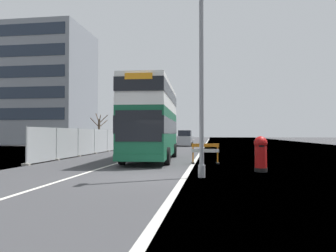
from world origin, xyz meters
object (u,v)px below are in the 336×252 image
object	(u,v)px
roadworks_barrier	(205,151)
red_pillar_postbox	(261,152)
lamppost_foreground	(201,70)
car_receding_mid	(185,139)
double_decker_bus	(152,120)
car_oncoming_near	(144,140)

from	to	relation	value
roadworks_barrier	red_pillar_postbox	bearing A→B (deg)	-53.40
lamppost_foreground	car_receding_mid	size ratio (longest dim) A/B	2.23
lamppost_foreground	car_receding_mid	distance (m)	31.96
double_decker_bus	lamppost_foreground	world-z (taller)	lamppost_foreground
car_receding_mid	car_oncoming_near	bearing A→B (deg)	-124.85
red_pillar_postbox	car_receding_mid	xyz separation A→B (m)	(-6.04, 29.32, 0.13)
double_decker_bus	car_oncoming_near	distance (m)	18.02
car_receding_mid	roadworks_barrier	bearing A→B (deg)	-82.46
double_decker_bus	car_oncoming_near	bearing A→B (deg)	103.90
double_decker_bus	red_pillar_postbox	bearing A→B (deg)	-41.92
lamppost_foreground	double_decker_bus	bearing A→B (deg)	114.26
double_decker_bus	car_receding_mid	distance (m)	23.84
lamppost_foreground	red_pillar_postbox	world-z (taller)	lamppost_foreground
double_decker_bus	roadworks_barrier	world-z (taller)	double_decker_bus
car_oncoming_near	car_receding_mid	distance (m)	7.77
red_pillar_postbox	roadworks_barrier	bearing A→B (deg)	126.60
car_oncoming_near	roadworks_barrier	bearing A→B (deg)	-67.99
double_decker_bus	red_pillar_postbox	world-z (taller)	double_decker_bus
car_oncoming_near	double_decker_bus	bearing A→B (deg)	-76.10
red_pillar_postbox	car_oncoming_near	distance (m)	25.23
roadworks_barrier	car_receding_mid	xyz separation A→B (m)	(-3.41, 25.79, 0.29)
red_pillar_postbox	roadworks_barrier	world-z (taller)	red_pillar_postbox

